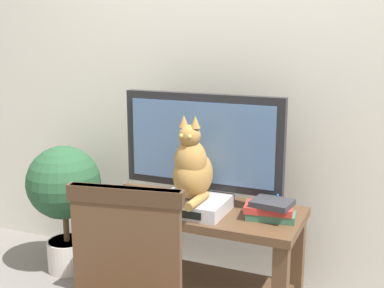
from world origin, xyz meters
TOP-DOWN VIEW (x-y plane):
  - back_wall at (0.00, 0.93)m, footprint 7.00×0.12m
  - tv_stand at (-0.07, 0.48)m, footprint 1.12×0.48m
  - tv at (-0.07, 0.56)m, footprint 0.89×0.20m
  - media_box at (-0.06, 0.41)m, footprint 0.35×0.30m
  - cat at (-0.06, 0.40)m, footprint 0.19×0.33m
  - book_stack at (0.34, 0.46)m, footprint 0.27×0.19m
  - potted_plant at (-0.96, 0.51)m, footprint 0.45×0.45m

SIDE VIEW (x-z plane):
  - tv_stand at x=-0.07m, z-range 0.10..0.65m
  - potted_plant at x=-0.96m, z-range 0.11..0.90m
  - media_box at x=-0.06m, z-range 0.55..0.62m
  - book_stack at x=0.34m, z-range 0.55..0.65m
  - cat at x=-0.06m, z-range 0.57..1.00m
  - tv at x=-0.07m, z-range 0.57..1.16m
  - back_wall at x=0.00m, z-range 0.00..2.80m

